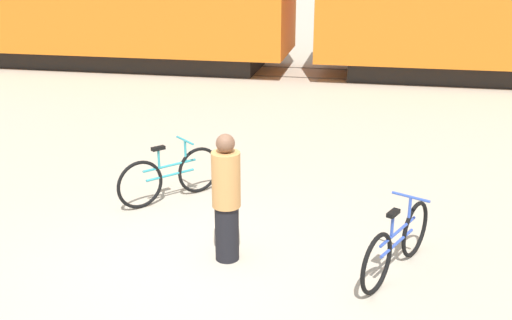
# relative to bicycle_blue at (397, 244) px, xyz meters

# --- Properties ---
(ground_plane) EXTENTS (80.00, 80.00, 0.00)m
(ground_plane) POSITION_rel_bicycle_blue_xyz_m (-2.43, -0.35, -0.37)
(ground_plane) COLOR #B2A893
(rail_near) EXTENTS (61.05, 0.07, 0.01)m
(rail_near) POSITION_rel_bicycle_blue_xyz_m (-2.43, 10.64, -0.37)
(rail_near) COLOR #4C4238
(rail_near) RESTS_ON ground_plane
(rail_far) EXTENTS (61.05, 0.07, 0.01)m
(rail_far) POSITION_rel_bicycle_blue_xyz_m (-2.43, 12.07, -0.37)
(rail_far) COLOR #4C4238
(rail_far) RESTS_ON ground_plane
(bicycle_blue) EXTENTS (0.80, 1.59, 0.87)m
(bicycle_blue) POSITION_rel_bicycle_blue_xyz_m (0.00, 0.00, 0.00)
(bicycle_blue) COLOR black
(bicycle_blue) RESTS_ON ground_plane
(bicycle_teal) EXTENTS (1.18, 1.30, 0.90)m
(bicycle_teal) POSITION_rel_bicycle_blue_xyz_m (-3.24, 1.53, 0.01)
(bicycle_teal) COLOR black
(bicycle_teal) RESTS_ON ground_plane
(person_in_tan) EXTENTS (0.34, 0.34, 1.59)m
(person_in_tan) POSITION_rel_bicycle_blue_xyz_m (-1.99, -0.05, 0.42)
(person_in_tan) COLOR black
(person_in_tan) RESTS_ON ground_plane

